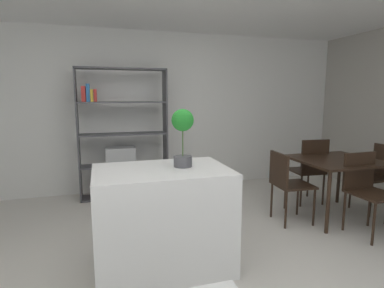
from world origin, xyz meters
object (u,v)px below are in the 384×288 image
(dining_table, at_px, (336,165))
(dining_chair_near, at_px, (366,185))
(kitchen_island, at_px, (162,219))
(potted_plant_on_island, at_px, (183,131))
(dining_chair_window_side, at_px, (379,172))
(dining_chair_far, at_px, (310,166))
(open_bookshelf, at_px, (118,140))
(dining_chair_island_side, at_px, (287,180))

(dining_table, relative_size, dining_chair_near, 1.10)
(kitchen_island, height_order, dining_table, kitchen_island)
(potted_plant_on_island, distance_m, dining_chair_window_side, 3.00)
(dining_chair_far, xyz_separation_m, dining_chair_near, (0.00, -0.98, -0.01))
(potted_plant_on_island, xyz_separation_m, dining_chair_window_side, (2.86, 0.53, -0.70))
(dining_chair_far, height_order, dining_chair_window_side, dining_chair_far)
(open_bookshelf, bearing_deg, potted_plant_on_island, -78.40)
(dining_table, height_order, dining_chair_far, dining_chair_far)
(open_bookshelf, relative_size, dining_chair_far, 2.05)
(dining_chair_far, relative_size, dining_chair_near, 1.05)
(dining_table, distance_m, dining_chair_window_side, 0.72)
(dining_chair_window_side, relative_size, dining_chair_near, 0.99)
(open_bookshelf, relative_size, dining_chair_island_side, 2.24)
(dining_table, bearing_deg, dining_chair_island_side, 179.49)
(dining_chair_window_side, relative_size, dining_chair_island_side, 1.03)
(potted_plant_on_island, bearing_deg, dining_chair_near, 1.10)
(kitchen_island, xyz_separation_m, dining_chair_island_side, (1.65, 0.57, 0.07))
(kitchen_island, height_order, dining_chair_window_side, kitchen_island)
(potted_plant_on_island, xyz_separation_m, open_bookshelf, (-0.44, 2.13, -0.35))
(dining_table, distance_m, dining_chair_far, 0.50)
(dining_chair_island_side, bearing_deg, open_bookshelf, 53.72)
(kitchen_island, bearing_deg, open_bookshelf, 96.27)
(dining_chair_far, bearing_deg, kitchen_island, 28.52)
(open_bookshelf, distance_m, dining_chair_window_side, 3.69)
(dining_chair_far, distance_m, dining_chair_window_side, 0.87)
(dining_chair_window_side, height_order, dining_chair_near, dining_chair_near)
(kitchen_island, height_order, potted_plant_on_island, potted_plant_on_island)
(dining_table, xyz_separation_m, dining_chair_near, (-0.00, -0.49, -0.13))
(kitchen_island, xyz_separation_m, dining_chair_far, (2.35, 1.05, 0.10))
(dining_chair_near, bearing_deg, open_bookshelf, 139.02)
(dining_chair_window_side, distance_m, dining_chair_island_side, 1.42)
(dining_table, bearing_deg, dining_chair_window_side, -0.07)
(open_bookshelf, height_order, dining_chair_far, open_bookshelf)
(dining_table, bearing_deg, open_bookshelf, 148.30)
(potted_plant_on_island, distance_m, open_bookshelf, 2.20)
(dining_table, height_order, dining_chair_island_side, dining_chair_island_side)
(dining_table, distance_m, dining_chair_island_side, 0.72)
(potted_plant_on_island, relative_size, dining_chair_far, 0.54)
(dining_chair_near, bearing_deg, potted_plant_on_island, 179.06)
(kitchen_island, xyz_separation_m, open_bookshelf, (-0.24, 2.16, 0.43))
(dining_chair_near, xyz_separation_m, dining_chair_island_side, (-0.70, 0.50, -0.02))
(kitchen_island, xyz_separation_m, dining_chair_near, (2.35, 0.07, 0.09))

